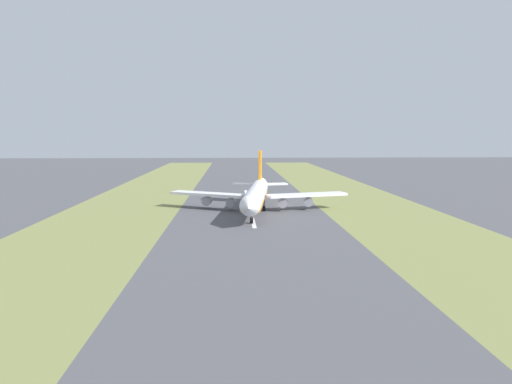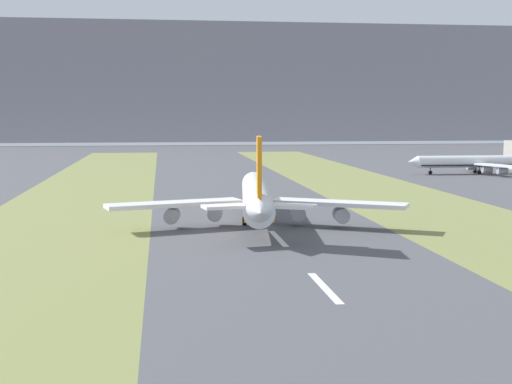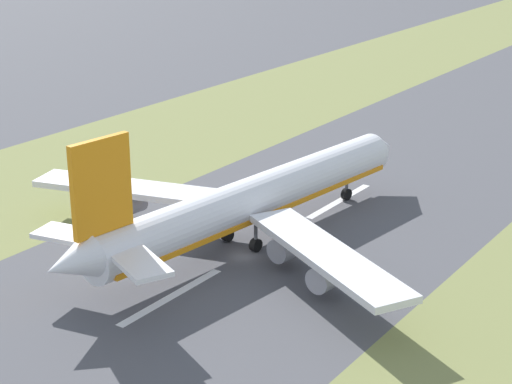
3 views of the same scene
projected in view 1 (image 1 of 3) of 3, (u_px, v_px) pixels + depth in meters
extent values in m
plane|color=#4C4C51|center=(250.00, 210.00, 175.12)|extent=(800.00, 800.00, 0.00)
cube|color=olive|center=(377.00, 209.00, 177.24)|extent=(40.00, 600.00, 0.01)
cube|color=olive|center=(121.00, 211.00, 172.99)|extent=(40.00, 600.00, 0.01)
cube|color=silver|center=(246.00, 192.00, 229.22)|extent=(1.20, 18.00, 0.01)
cube|color=silver|center=(249.00, 204.00, 189.53)|extent=(1.20, 18.00, 0.01)
cube|color=silver|center=(253.00, 223.00, 149.83)|extent=(1.20, 18.00, 0.01)
cylinder|color=white|center=(256.00, 194.00, 169.06)|extent=(12.13, 56.32, 6.00)
cone|color=white|center=(249.00, 207.00, 138.81)|extent=(6.39, 5.62, 5.88)
cone|color=white|center=(261.00, 183.00, 199.70)|extent=(5.73, 6.52, 5.10)
cube|color=orange|center=(256.00, 199.00, 169.24)|extent=(11.58, 54.06, 0.70)
cube|color=white|center=(307.00, 195.00, 175.22)|extent=(29.54, 13.61, 0.90)
cube|color=white|center=(208.00, 194.00, 177.41)|extent=(28.38, 19.04, 0.90)
cylinder|color=#93939E|center=(283.00, 203.00, 172.84)|extent=(3.71, 5.12, 3.20)
cylinder|color=#93939E|center=(308.00, 202.00, 175.75)|extent=(3.71, 5.12, 3.20)
cylinder|color=#93939E|center=(231.00, 202.00, 173.96)|extent=(3.71, 5.12, 3.20)
cylinder|color=#93939E|center=(207.00, 201.00, 178.00)|extent=(3.71, 5.12, 3.20)
cube|color=orange|center=(260.00, 165.00, 193.86)|extent=(1.68, 8.04, 11.00)
cube|color=white|center=(274.00, 184.00, 194.38)|extent=(10.68, 6.33, 0.60)
cube|color=white|center=(246.00, 184.00, 195.06)|extent=(10.92, 8.13, 0.60)
cylinder|color=#59595E|center=(252.00, 215.00, 148.38)|extent=(0.50, 0.50, 3.20)
cylinder|color=black|center=(252.00, 220.00, 148.56)|extent=(1.09, 1.89, 1.80)
cylinder|color=#59595E|center=(264.00, 204.00, 172.29)|extent=(0.50, 0.50, 3.20)
cylinder|color=black|center=(264.00, 209.00, 172.47)|extent=(1.09, 1.89, 1.80)
cylinder|color=#59595E|center=(249.00, 204.00, 172.61)|extent=(0.50, 0.50, 3.20)
cylinder|color=black|center=(249.00, 208.00, 172.80)|extent=(1.09, 1.89, 1.80)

